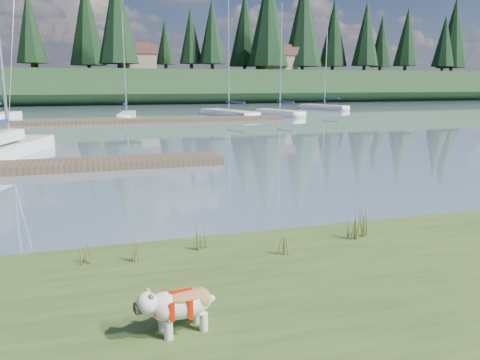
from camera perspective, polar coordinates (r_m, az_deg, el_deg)
name	(u,v)px	position (r m, az deg, el deg)	size (l,w,h in m)	color
ground	(108,123)	(40.20, -15.83, 6.68)	(200.00, 200.00, 0.00)	#8098AA
ridge	(100,87)	(83.07, -16.69, 10.80)	(200.00, 20.00, 5.00)	#1C3519
bulldog	(180,303)	(5.83, -7.29, -14.64)	(0.99, 0.50, 0.58)	silver
sailboat_main	(9,146)	(24.24, -26.33, 3.78)	(4.06, 9.02, 12.77)	white
dock_near	(12,168)	(19.58, -26.03, 1.35)	(16.00, 2.00, 0.30)	#4C3D2C
dock_far	(132,121)	(40.28, -12.98, 7.05)	(26.00, 2.20, 0.30)	#4C3D2C
sailboat_bg_1	(3,115)	(48.22, -26.93, 7.04)	(3.04, 7.31, 10.80)	white
sailboat_bg_2	(127,115)	(45.45, -13.58, 7.77)	(2.15, 6.34, 9.55)	white
sailboat_bg_3	(225,112)	(47.64, -1.90, 8.25)	(4.45, 9.51, 13.62)	white
sailboat_bg_4	(276,112)	(48.19, 4.44, 8.26)	(3.20, 7.49, 10.92)	white
sailboat_bg_5	(320,107)	(59.61, 9.78, 8.80)	(4.31, 7.27, 10.54)	white
weed_0	(135,249)	(8.12, -12.69, -8.25)	(0.17, 0.14, 0.49)	#475B23
weed_1	(201,237)	(8.49, -4.81, -6.90)	(0.17, 0.14, 0.56)	#475B23
weed_2	(364,220)	(9.45, 14.90, -4.70)	(0.17, 0.14, 0.79)	#475B23
weed_3	(85,252)	(8.28, -18.42, -8.33)	(0.17, 0.14, 0.45)	#475B23
weed_4	(286,242)	(8.26, 5.63, -7.59)	(0.17, 0.14, 0.52)	#475B23
weed_5	(354,224)	(9.22, 13.67, -5.29)	(0.17, 0.14, 0.70)	#475B23
mud_lip	(152,257)	(9.10, -10.72, -9.22)	(60.00, 0.50, 0.14)	#33281C
conifer_3	(29,27)	(83.00, -24.29, 16.67)	(4.84, 4.84, 12.25)	#382619
conifer_4	(117,16)	(76.78, -14.76, 18.80)	(6.16, 6.16, 15.10)	#382619
conifer_5	(191,36)	(81.96, -6.02, 17.05)	(3.96, 3.96, 10.35)	#382619
conifer_6	(268,18)	(83.90, 3.48, 19.14)	(7.04, 7.04, 17.00)	#382619
conifer_7	(334,33)	(92.11, 11.35, 17.16)	(5.28, 5.28, 13.20)	#382619
conifer_8	(407,37)	(95.51, 19.69, 16.11)	(4.62, 4.62, 11.77)	#382619
conifer_9	(454,33)	(106.01, 24.63, 15.99)	(5.94, 5.94, 14.62)	#382619
house_1	(136,57)	(81.44, -12.53, 14.39)	(6.30, 5.30, 4.65)	gray
house_2	(277,59)	(84.95, 4.48, 14.51)	(6.30, 5.30, 4.65)	gray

